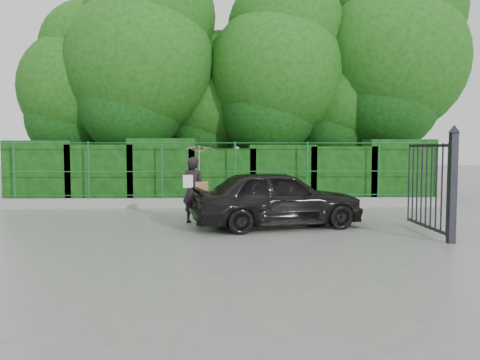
{
  "coord_description": "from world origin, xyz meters",
  "views": [
    {
      "loc": [
        0.1,
        -10.29,
        1.91
      ],
      "look_at": [
        0.46,
        1.3,
        1.1
      ],
      "focal_mm": 35.0,
      "sensor_mm": 36.0,
      "label": 1
    }
  ],
  "objects": [
    {
      "name": "car",
      "position": [
        1.33,
        0.82,
        0.7
      ],
      "size": [
        4.35,
        2.56,
        1.39
      ],
      "primitive_type": "imported",
      "rotation": [
        0.0,
        0.0,
        1.81
      ],
      "color": "black",
      "rests_on": "ground"
    },
    {
      "name": "woman",
      "position": [
        -0.62,
        1.49,
        1.28
      ],
      "size": [
        0.93,
        0.88,
        1.98
      ],
      "color": "black",
      "rests_on": "ground"
    },
    {
      "name": "fence",
      "position": [
        0.22,
        4.5,
        1.2
      ],
      "size": [
        14.13,
        0.06,
        1.8
      ],
      "color": "#175B28",
      "rests_on": "kerb"
    },
    {
      "name": "trees",
      "position": [
        1.14,
        7.74,
        4.62
      ],
      "size": [
        17.1,
        6.15,
        8.08
      ],
      "color": "black",
      "rests_on": "ground"
    },
    {
      "name": "kerb",
      "position": [
        0.0,
        4.5,
        0.15
      ],
      "size": [
        14.0,
        0.25,
        0.3
      ],
      "primitive_type": "cube",
      "color": "#9E9E99",
      "rests_on": "ground"
    },
    {
      "name": "gate",
      "position": [
        4.6,
        -0.72,
        1.19
      ],
      "size": [
        0.22,
        2.33,
        2.36
      ],
      "color": "black",
      "rests_on": "ground"
    },
    {
      "name": "hedge",
      "position": [
        -0.03,
        5.5,
        1.03
      ],
      "size": [
        14.2,
        1.2,
        2.21
      ],
      "color": "black",
      "rests_on": "ground"
    },
    {
      "name": "ground",
      "position": [
        0.0,
        0.0,
        0.0
      ],
      "size": [
        80.0,
        80.0,
        0.0
      ],
      "primitive_type": "plane",
      "color": "gray"
    }
  ]
}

